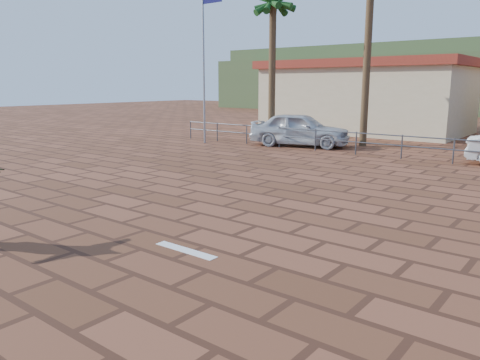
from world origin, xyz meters
name	(u,v)px	position (x,y,z in m)	size (l,w,h in m)	color
ground	(202,228)	(0.00, 0.00, 0.00)	(120.00, 120.00, 0.00)	brown
paint_stripe	(186,250)	(0.70, -1.20, 0.00)	(1.40, 0.22, 0.01)	white
guardrail	(402,143)	(0.00, 12.00, 0.68)	(24.06, 0.06, 1.00)	#47494F
flagpole	(205,51)	(-9.87, 11.00, 4.64)	(1.30, 0.10, 8.00)	gray
palm_far_left	(273,7)	(-7.50, 13.50, 6.83)	(2.40, 2.40, 8.25)	brown
building_west	(366,96)	(-6.00, 22.00, 2.28)	(12.60, 7.60, 4.50)	beige
hill_back	(358,77)	(-22.00, 56.00, 4.00)	(35.00, 14.00, 8.00)	#384C28
car_silver	(300,129)	(-5.45, 13.00, 0.83)	(1.96, 4.87, 1.66)	silver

